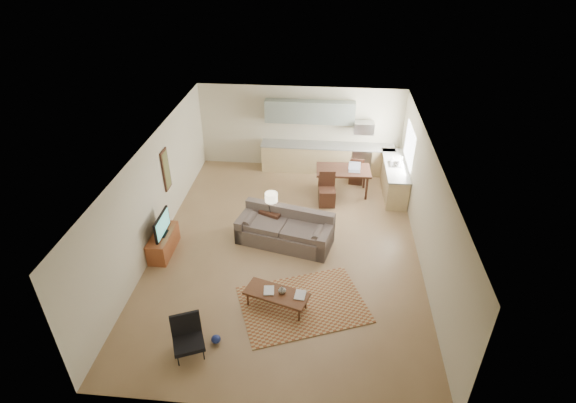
# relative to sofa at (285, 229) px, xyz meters

# --- Properties ---
(room) EXTENTS (9.00, 9.00, 9.00)m
(room) POSITION_rel_sofa_xyz_m (0.07, -0.15, 0.92)
(room) COLOR olive
(room) RESTS_ON ground
(kitchen_counter_back) EXTENTS (4.26, 0.64, 0.92)m
(kitchen_counter_back) POSITION_rel_sofa_xyz_m (0.97, 4.03, 0.03)
(kitchen_counter_back) COLOR tan
(kitchen_counter_back) RESTS_ON ground
(kitchen_counter_right) EXTENTS (0.64, 2.26, 0.92)m
(kitchen_counter_right) POSITION_rel_sofa_xyz_m (3.00, 2.85, 0.03)
(kitchen_counter_right) COLOR tan
(kitchen_counter_right) RESTS_ON ground
(kitchen_range) EXTENTS (0.62, 0.62, 0.90)m
(kitchen_range) POSITION_rel_sofa_xyz_m (2.07, 4.03, 0.02)
(kitchen_range) COLOR #A5A8AD
(kitchen_range) RESTS_ON ground
(kitchen_microwave) EXTENTS (0.62, 0.40, 0.35)m
(kitchen_microwave) POSITION_rel_sofa_xyz_m (2.07, 4.05, 1.12)
(kitchen_microwave) COLOR #A5A8AD
(kitchen_microwave) RESTS_ON room
(upper_cabinets) EXTENTS (2.80, 0.34, 0.70)m
(upper_cabinets) POSITION_rel_sofa_xyz_m (0.37, 4.18, 1.52)
(upper_cabinets) COLOR gray
(upper_cabinets) RESTS_ON room
(window_right) EXTENTS (0.02, 1.40, 1.05)m
(window_right) POSITION_rel_sofa_xyz_m (3.30, 2.85, 1.12)
(window_right) COLOR white
(window_right) RESTS_ON room
(wall_art_left) EXTENTS (0.06, 0.42, 1.10)m
(wall_art_left) POSITION_rel_sofa_xyz_m (-3.14, 0.75, 1.12)
(wall_art_left) COLOR olive
(wall_art_left) RESTS_ON room
(triptych) EXTENTS (1.70, 0.04, 0.50)m
(triptych) POSITION_rel_sofa_xyz_m (-0.03, 4.32, 1.32)
(triptych) COLOR beige
(triptych) RESTS_ON room
(rug) EXTENTS (3.06, 2.61, 0.02)m
(rug) POSITION_rel_sofa_xyz_m (0.61, -2.16, -0.42)
(rug) COLOR brown
(rug) RESTS_ON floor
(sofa) EXTENTS (2.65, 1.63, 0.86)m
(sofa) POSITION_rel_sofa_xyz_m (0.00, 0.00, 0.00)
(sofa) COLOR brown
(sofa) RESTS_ON floor
(coffee_table) EXTENTS (1.44, 0.92, 0.41)m
(coffee_table) POSITION_rel_sofa_xyz_m (0.06, -2.27, -0.23)
(coffee_table) COLOR #492613
(coffee_table) RESTS_ON floor
(book_a) EXTENTS (0.27, 0.33, 0.03)m
(book_a) POSITION_rel_sofa_xyz_m (-0.21, -2.24, -0.01)
(book_a) COLOR maroon
(book_a) RESTS_ON coffee_table
(book_b) EXTENTS (0.29, 0.35, 0.02)m
(book_b) POSITION_rel_sofa_xyz_m (0.45, -2.28, -0.02)
(book_b) COLOR navy
(book_b) RESTS_ON coffee_table
(vase) EXTENTS (0.22, 0.22, 0.17)m
(vase) POSITION_rel_sofa_xyz_m (0.17, -2.25, 0.06)
(vase) COLOR black
(vase) RESTS_ON coffee_table
(armchair) EXTENTS (0.86, 0.86, 0.75)m
(armchair) POSITION_rel_sofa_xyz_m (-1.45, -3.62, -0.05)
(armchair) COLOR black
(armchair) RESTS_ON floor
(tv_credenza) EXTENTS (0.45, 1.18, 0.54)m
(tv_credenza) POSITION_rel_sofa_xyz_m (-2.94, -0.66, -0.16)
(tv_credenza) COLOR brown
(tv_credenza) RESTS_ON floor
(tv) EXTENTS (0.09, 0.91, 0.54)m
(tv) POSITION_rel_sofa_xyz_m (-2.89, -0.66, 0.39)
(tv) COLOR black
(tv) RESTS_ON tv_credenza
(console_table) EXTENTS (0.68, 0.58, 0.67)m
(console_table) POSITION_rel_sofa_xyz_m (-0.39, 0.44, -0.10)
(console_table) COLOR #371E14
(console_table) RESTS_ON floor
(table_lamp) EXTENTS (0.45, 0.45, 0.53)m
(table_lamp) POSITION_rel_sofa_xyz_m (-0.39, 0.44, 0.50)
(table_lamp) COLOR beige
(table_lamp) RESTS_ON console_table
(dining_table) EXTENTS (1.62, 0.97, 0.80)m
(dining_table) POSITION_rel_sofa_xyz_m (1.47, 2.64, -0.03)
(dining_table) COLOR #371E14
(dining_table) RESTS_ON floor
(dining_chair_near) EXTENTS (0.50, 0.52, 0.97)m
(dining_chair_near) POSITION_rel_sofa_xyz_m (1.02, 1.94, 0.06)
(dining_chair_near) COLOR #371E14
(dining_chair_near) RESTS_ON floor
(dining_chair_far) EXTENTS (0.48, 0.50, 0.90)m
(dining_chair_far) POSITION_rel_sofa_xyz_m (1.91, 3.34, 0.02)
(dining_chair_far) COLOR #371E14
(dining_chair_far) RESTS_ON floor
(laptop) EXTENTS (0.35, 0.27, 0.25)m
(laptop) POSITION_rel_sofa_xyz_m (1.78, 2.53, 0.50)
(laptop) COLOR #A5A8AD
(laptop) RESTS_ON dining_table
(soap_bottle) EXTENTS (0.09, 0.10, 0.19)m
(soap_bottle) POSITION_rel_sofa_xyz_m (2.90, 3.04, 0.59)
(soap_bottle) COLOR beige
(soap_bottle) RESTS_ON kitchen_counter_right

